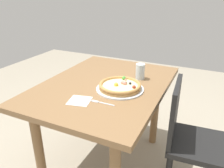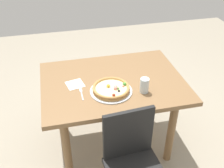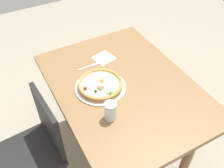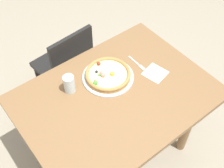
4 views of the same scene
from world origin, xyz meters
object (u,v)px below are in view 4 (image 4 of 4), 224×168
object	(u,v)px
dining_table	(116,106)
chair_near	(66,66)
pizza	(108,74)
drinking_glass	(69,84)
napkin	(155,73)
fork	(138,64)
plate	(108,77)

from	to	relation	value
dining_table	chair_near	bearing A→B (deg)	-90.46
pizza	drinking_glass	distance (m)	0.27
pizza	napkin	xyz separation A→B (m)	(-0.28, 0.17, -0.03)
chair_near	napkin	xyz separation A→B (m)	(-0.32, 0.68, 0.29)
chair_near	drinking_glass	world-z (taller)	drinking_glass
dining_table	pizza	world-z (taller)	pizza
chair_near	napkin	distance (m)	0.81
drinking_glass	chair_near	bearing A→B (deg)	-115.47
pizza	fork	size ratio (longest dim) A/B	1.85
plate	fork	size ratio (longest dim) A/B	2.10
dining_table	chair_near	world-z (taller)	chair_near
drinking_glass	napkin	world-z (taller)	drinking_glass
plate	pizza	xyz separation A→B (m)	(0.00, -0.00, 0.03)
chair_near	napkin	world-z (taller)	chair_near
fork	pizza	bearing A→B (deg)	-97.62
plate	napkin	bearing A→B (deg)	148.55
dining_table	plate	bearing A→B (deg)	-108.47
plate	chair_near	bearing A→B (deg)	-84.97
dining_table	napkin	size ratio (longest dim) A/B	8.77
pizza	fork	distance (m)	0.24
dining_table	fork	size ratio (longest dim) A/B	7.44
drinking_glass	fork	bearing A→B (deg)	169.31
chair_near	plate	distance (m)	0.59
fork	napkin	xyz separation A→B (m)	(-0.04, 0.14, -0.00)
chair_near	drinking_glass	bearing A→B (deg)	-120.09
chair_near	pizza	xyz separation A→B (m)	(-0.04, 0.52, 0.32)
plate	pizza	bearing A→B (deg)	-20.38
chair_near	drinking_glass	distance (m)	0.61
dining_table	chair_near	size ratio (longest dim) A/B	1.39
chair_near	fork	world-z (taller)	chair_near
dining_table	napkin	world-z (taller)	napkin
napkin	chair_near	bearing A→B (deg)	-64.85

